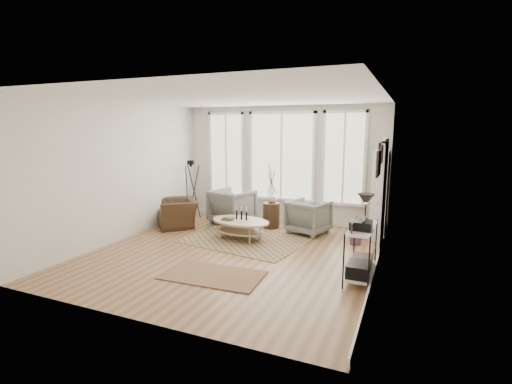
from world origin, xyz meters
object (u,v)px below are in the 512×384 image
at_px(coffee_table, 240,224).
at_px(armchair_left, 232,206).
at_px(side_table, 271,194).
at_px(bookcase, 380,194).
at_px(accent_chair, 177,213).
at_px(low_shelf, 361,247).
at_px(armchair_right, 309,217).

xyz_separation_m(coffee_table, armchair_left, (-0.77, 1.17, 0.10)).
height_order(armchair_left, side_table, side_table).
bearing_deg(bookcase, side_table, -174.42).
height_order(side_table, accent_chair, side_table).
distance_m(low_shelf, accent_chair, 4.76).
bearing_deg(coffee_table, low_shelf, -23.20).
distance_m(armchair_right, side_table, 1.04).
height_order(low_shelf, coffee_table, low_shelf).
xyz_separation_m(armchair_left, accent_chair, (-1.09, -0.79, -0.10)).
xyz_separation_m(armchair_right, side_table, (-0.94, 0.12, 0.43)).
xyz_separation_m(bookcase, armchair_right, (-1.48, -0.35, -0.58)).
height_order(low_shelf, armchair_left, low_shelf).
bearing_deg(armchair_right, armchair_left, 12.70).
xyz_separation_m(low_shelf, armchair_right, (-1.42, 2.17, -0.13)).
bearing_deg(armchair_left, low_shelf, 160.38).
bearing_deg(side_table, low_shelf, -43.96).
relative_size(armchair_right, side_table, 0.50).
distance_m(side_table, accent_chair, 2.33).
relative_size(bookcase, low_shelf, 1.58).
bearing_deg(armchair_right, accent_chair, 28.63).
distance_m(coffee_table, accent_chair, 1.90).
height_order(armchair_right, accent_chair, armchair_right).
height_order(armchair_right, side_table, side_table).
height_order(bookcase, armchair_right, bookcase).
distance_m(bookcase, side_table, 2.44).
distance_m(low_shelf, coffee_table, 2.89).
distance_m(bookcase, accent_chair, 4.72).
distance_m(armchair_left, side_table, 1.12).
bearing_deg(coffee_table, side_table, 76.18).
relative_size(bookcase, coffee_table, 1.43).
distance_m(bookcase, coffee_table, 3.10).
relative_size(side_table, accent_chair, 1.66).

